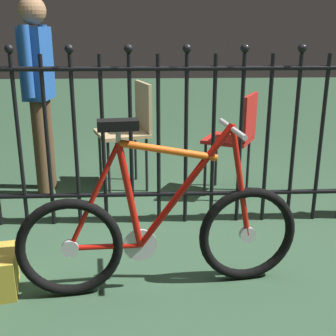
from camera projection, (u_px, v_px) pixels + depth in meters
name	position (u px, v px, depth m)	size (l,w,h in m)	color
ground_plane	(178.00, 264.00, 2.67)	(20.00, 20.00, 0.00)	#304E36
iron_fence	(165.00, 133.00, 3.05)	(4.47, 0.07, 1.32)	black
bicycle	(161.00, 232.00, 2.35)	(1.50, 0.40, 0.94)	black
chair_red	(237.00, 134.00, 3.62)	(0.49, 0.48, 0.86)	black
chair_tan	(131.00, 124.00, 3.80)	(0.52, 0.52, 0.92)	black
person_visitor	(38.00, 81.00, 3.58)	(0.22, 0.47, 1.59)	#4C3823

